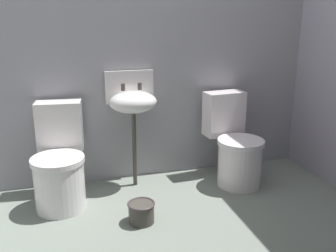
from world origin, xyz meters
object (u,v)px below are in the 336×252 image
at_px(toilet_left, 60,165).
at_px(toilet_right, 235,147).
at_px(sink, 133,101).
at_px(bucket, 141,212).

bearing_deg(toilet_left, toilet_right, -173.94).
relative_size(toilet_left, toilet_right, 1.00).
bearing_deg(toilet_left, sink, -157.18).
relative_size(toilet_left, sink, 0.79).
bearing_deg(toilet_right, sink, -18.71).
xyz_separation_m(toilet_right, bucket, (-0.95, -0.46, -0.24)).
height_order(toilet_right, sink, sink).
relative_size(toilet_right, bucket, 3.87).
bearing_deg(bucket, toilet_left, 139.77).
bearing_deg(toilet_right, bucket, 19.58).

